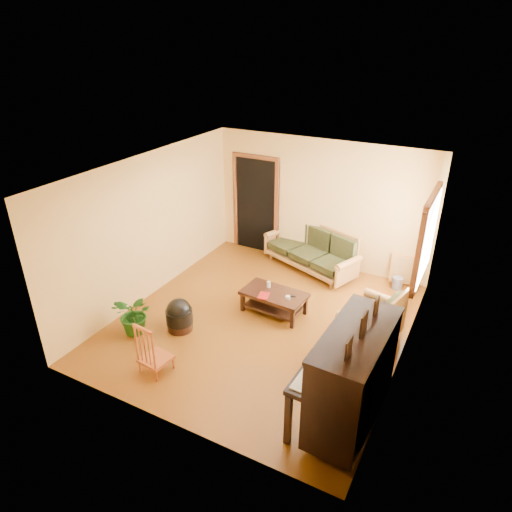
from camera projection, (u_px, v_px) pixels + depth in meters
The scene contains 16 objects.
floor at pixel (263, 322), 7.70m from camera, with size 5.00×5.00×0.00m, color #5C300C.
doorway at pixel (256, 206), 9.81m from camera, with size 1.08×0.16×2.05m, color black.
window at pixel (427, 238), 7.13m from camera, with size 0.12×1.36×1.46m, color white.
sofa at pixel (310, 249), 9.23m from camera, with size 2.02×0.85×0.87m, color #A06E3A.
coffee_table at pixel (274, 302), 7.87m from camera, with size 1.10×0.60×0.40m, color black.
armchair at pixel (371, 315), 7.06m from camera, with size 0.88×0.93×0.93m, color #A06E3A.
piano at pixel (352, 379), 5.44m from camera, with size 0.91×1.55×1.37m, color black.
footstool at pixel (179, 318), 7.43m from camera, with size 0.44×0.44×0.42m, color black.
red_chair at pixel (154, 347), 6.42m from camera, with size 0.39×0.43×0.84m, color #94401A.
leaning_frame at pixel (403, 269), 8.73m from camera, with size 0.46×0.10×0.62m, color #CE9044.
ceramic_crock at pixel (397, 283), 8.64m from camera, with size 0.19×0.19×0.24m, color #324398.
potted_plant at pixel (135, 315), 7.27m from camera, with size 0.63×0.55×0.70m, color #1B5317.
book at pixel (259, 295), 7.69m from camera, with size 0.18×0.24×0.02m, color maroon.
candle at pixel (269, 284), 7.92m from camera, with size 0.07×0.07×0.11m, color silver.
glass_jar at pixel (288, 297), 7.59m from camera, with size 0.08×0.08×0.05m, color silver.
remote at pixel (291, 296), 7.67m from camera, with size 0.14×0.04×0.01m, color black.
Camera 1 is at (2.90, -5.70, 4.43)m, focal length 32.00 mm.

